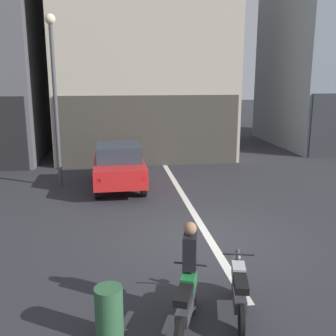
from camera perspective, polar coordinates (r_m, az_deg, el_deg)
ground_plane at (r=10.09m, az=6.02°, el=-10.20°), size 120.00×120.00×0.00m
lane_centre_line at (r=15.67m, az=0.74°, el=-1.60°), size 0.20×18.00×0.01m
building_mid_block at (r=22.60m, az=-4.13°, el=23.29°), size 8.57×9.34×16.01m
car_red_crossing_near at (r=14.41m, az=-7.16°, el=0.59°), size 1.81×4.12×1.64m
street_lamp at (r=14.63m, az=-16.25°, el=11.72°), size 0.36×0.36×6.09m
motorcycle_green_row_leftmost at (r=6.65m, az=2.69°, el=-18.89°), size 0.72×1.58×0.98m
motorcycle_silver_row_left_mid at (r=7.05m, az=10.29°, el=-17.09°), size 0.58×1.64×0.98m
person_by_motorcycles at (r=6.79m, az=3.16°, el=-14.31°), size 0.31×0.41×1.67m
trash_bin at (r=6.51m, az=-8.59°, el=-20.15°), size 0.44×0.44×0.85m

